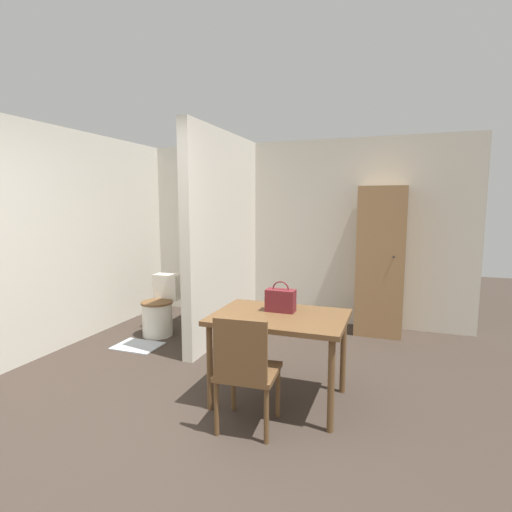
% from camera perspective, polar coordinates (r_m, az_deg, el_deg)
% --- Properties ---
extents(ground_plane, '(16.00, 16.00, 0.00)m').
position_cam_1_polar(ground_plane, '(3.07, -15.91, -25.30)').
color(ground_plane, '#382D26').
extents(wall_back, '(5.06, 0.12, 2.50)m').
position_cam_1_polar(wall_back, '(5.73, 3.97, 3.51)').
color(wall_back, beige).
rests_on(wall_back, ground_plane).
extents(wall_left, '(0.12, 4.37, 2.50)m').
position_cam_1_polar(wall_left, '(5.25, -24.31, 2.48)').
color(wall_left, beige).
rests_on(wall_left, ground_plane).
extents(partition_wall, '(0.12, 1.93, 2.50)m').
position_cam_1_polar(partition_wall, '(4.93, -4.57, 2.84)').
color(partition_wall, beige).
rests_on(partition_wall, ground_plane).
extents(dining_table, '(1.09, 0.77, 0.74)m').
position_cam_1_polar(dining_table, '(3.34, 3.40, -9.77)').
color(dining_table, brown).
rests_on(dining_table, ground_plane).
extents(wooden_chair, '(0.45, 0.45, 0.88)m').
position_cam_1_polar(wooden_chair, '(2.97, -1.50, -15.80)').
color(wooden_chair, brown).
rests_on(wooden_chair, ground_plane).
extents(toilet, '(0.39, 0.54, 0.74)m').
position_cam_1_polar(toilet, '(5.23, -13.56, -7.55)').
color(toilet, silver).
rests_on(toilet, ground_plane).
extents(handbag, '(0.24, 0.13, 0.26)m').
position_cam_1_polar(handbag, '(3.40, 3.53, -6.30)').
color(handbag, maroon).
rests_on(handbag, dining_table).
extents(wooden_cabinet, '(0.57, 0.49, 1.86)m').
position_cam_1_polar(wooden_cabinet, '(5.25, 17.37, -0.72)').
color(wooden_cabinet, '#997047').
rests_on(wooden_cabinet, ground_plane).
extents(bath_mat, '(0.51, 0.40, 0.01)m').
position_cam_1_polar(bath_mat, '(4.95, -16.53, -12.20)').
color(bath_mat, '#B2BCC6').
rests_on(bath_mat, ground_plane).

